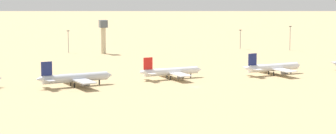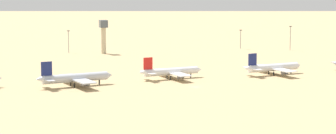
{
  "view_description": "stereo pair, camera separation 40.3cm",
  "coord_description": "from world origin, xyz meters",
  "px_view_note": "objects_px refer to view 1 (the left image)",
  "views": [
    {
      "loc": [
        -123.86,
        -304.08,
        54.29
      ],
      "look_at": [
        -3.06,
        30.36,
        6.0
      ],
      "focal_mm": 73.85,
      "sensor_mm": 36.0,
      "label": 1
    },
    {
      "loc": [
        -123.48,
        -304.22,
        54.29
      ],
      "look_at": [
        -3.06,
        30.36,
        6.0
      ],
      "focal_mm": 73.85,
      "sensor_mm": 36.0,
      "label": 2
    }
  ],
  "objects_px": {
    "parked_jet_red_2": "(171,72)",
    "parked_jet_navy_3": "(273,67)",
    "parked_jet_navy_1": "(75,78)",
    "light_pole_west": "(290,37)",
    "light_pole_mid": "(240,38)",
    "control_tower": "(103,33)",
    "light_pole_east": "(68,40)"
  },
  "relations": [
    {
      "from": "parked_jet_navy_1",
      "to": "parked_jet_navy_3",
      "type": "height_order",
      "value": "parked_jet_navy_1"
    },
    {
      "from": "control_tower",
      "to": "light_pole_east",
      "type": "height_order",
      "value": "control_tower"
    },
    {
      "from": "parked_jet_navy_3",
      "to": "light_pole_east",
      "type": "height_order",
      "value": "light_pole_east"
    },
    {
      "from": "parked_jet_navy_3",
      "to": "light_pole_mid",
      "type": "relative_size",
      "value": 2.7
    },
    {
      "from": "parked_jet_navy_1",
      "to": "control_tower",
      "type": "distance_m",
      "value": 138.75
    },
    {
      "from": "parked_jet_navy_3",
      "to": "light_pole_east",
      "type": "bearing_deg",
      "value": 112.46
    },
    {
      "from": "parked_jet_navy_3",
      "to": "control_tower",
      "type": "xyz_separation_m",
      "value": [
        -60.57,
        127.91,
        9.76
      ]
    },
    {
      "from": "light_pole_west",
      "to": "light_pole_east",
      "type": "height_order",
      "value": "light_pole_west"
    },
    {
      "from": "parked_jet_navy_3",
      "to": "light_pole_west",
      "type": "height_order",
      "value": "light_pole_west"
    },
    {
      "from": "light_pole_mid",
      "to": "parked_jet_navy_3",
      "type": "bearing_deg",
      "value": -108.1
    },
    {
      "from": "parked_jet_red_2",
      "to": "light_pole_west",
      "type": "relative_size",
      "value": 2.1
    },
    {
      "from": "parked_jet_red_2",
      "to": "parked_jet_navy_3",
      "type": "relative_size",
      "value": 0.97
    },
    {
      "from": "light_pole_east",
      "to": "parked_jet_navy_1",
      "type": "bearing_deg",
      "value": -100.54
    },
    {
      "from": "parked_jet_navy_1",
      "to": "light_pole_mid",
      "type": "xyz_separation_m",
      "value": [
        148.99,
        125.33,
        3.85
      ]
    },
    {
      "from": "parked_jet_navy_1",
      "to": "parked_jet_navy_3",
      "type": "bearing_deg",
      "value": -7.94
    },
    {
      "from": "control_tower",
      "to": "light_pole_mid",
      "type": "distance_m",
      "value": 101.17
    },
    {
      "from": "parked_jet_red_2",
      "to": "light_pole_mid",
      "type": "bearing_deg",
      "value": 44.26
    },
    {
      "from": "light_pole_west",
      "to": "parked_jet_navy_3",
      "type": "bearing_deg",
      "value": -124.02
    },
    {
      "from": "control_tower",
      "to": "light_pole_mid",
      "type": "bearing_deg",
      "value": -2.54
    },
    {
      "from": "light_pole_west",
      "to": "control_tower",
      "type": "bearing_deg",
      "value": 169.05
    },
    {
      "from": "light_pole_mid",
      "to": "control_tower",
      "type": "bearing_deg",
      "value": 177.46
    },
    {
      "from": "parked_jet_navy_1",
      "to": "light_pole_mid",
      "type": "bearing_deg",
      "value": 31.13
    },
    {
      "from": "parked_jet_navy_3",
      "to": "light_pole_west",
      "type": "distance_m",
      "value": 124.12
    },
    {
      "from": "light_pole_west",
      "to": "light_pole_mid",
      "type": "xyz_separation_m",
      "value": [
        -29.03,
        20.67,
        -1.74
      ]
    },
    {
      "from": "light_pole_mid",
      "to": "light_pole_east",
      "type": "relative_size",
      "value": 0.9
    },
    {
      "from": "parked_jet_red_2",
      "to": "light_pole_east",
      "type": "relative_size",
      "value": 2.35
    },
    {
      "from": "light_pole_mid",
      "to": "light_pole_east",
      "type": "distance_m",
      "value": 123.66
    },
    {
      "from": "control_tower",
      "to": "light_pole_west",
      "type": "height_order",
      "value": "control_tower"
    },
    {
      "from": "parked_jet_navy_1",
      "to": "parked_jet_red_2",
      "type": "xyz_separation_m",
      "value": [
        51.85,
        6.82,
        -0.35
      ]
    },
    {
      "from": "parked_jet_red_2",
      "to": "parked_jet_navy_3",
      "type": "height_order",
      "value": "parked_jet_navy_3"
    },
    {
      "from": "parked_jet_red_2",
      "to": "control_tower",
      "type": "bearing_deg",
      "value": 85.36
    },
    {
      "from": "parked_jet_red_2",
      "to": "parked_jet_navy_1",
      "type": "bearing_deg",
      "value": -178.9
    }
  ]
}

